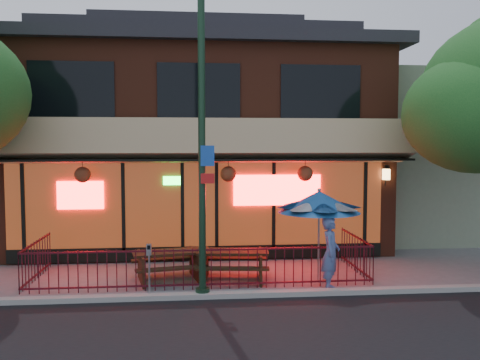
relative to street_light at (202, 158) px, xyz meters
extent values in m
plane|color=gray|center=(0.00, 0.40, -3.15)|extent=(80.00, 80.00, 0.00)
cube|color=#999993|center=(0.00, -0.10, -3.09)|extent=(80.00, 0.25, 0.12)
cube|color=maroon|center=(0.00, 7.60, 0.10)|extent=(12.00, 8.00, 6.50)
cube|color=#59230F|center=(0.00, 3.58, -1.50)|extent=(11.00, 0.06, 2.60)
cube|color=#FF0C0C|center=(2.30, 3.50, -1.05)|extent=(2.60, 0.04, 0.90)
cube|color=#FF0C0C|center=(-3.40, 3.50, -1.15)|extent=(1.30, 0.04, 0.80)
cube|color=tan|center=(0.00, 3.10, 0.40)|extent=(12.20, 1.33, 1.26)
cube|color=black|center=(-3.60, 3.58, 1.85)|extent=(2.40, 0.06, 1.60)
cube|color=black|center=(0.00, 3.58, 1.85)|extent=(2.40, 0.06, 1.60)
cube|color=black|center=(3.60, 3.58, 1.85)|extent=(2.40, 0.06, 1.60)
cube|color=black|center=(0.00, 3.55, -2.90)|extent=(11.00, 0.12, 0.40)
cube|color=#FFC672|center=(5.60, 3.42, -0.60)|extent=(0.18, 0.18, 0.32)
cube|color=gray|center=(9.00, 8.10, -0.15)|extent=(6.00, 7.00, 6.00)
cube|color=#470F1A|center=(0.00, 0.60, -2.20)|extent=(8.40, 0.04, 0.04)
cube|color=#470F1A|center=(0.00, 0.60, -3.03)|extent=(8.40, 0.04, 0.04)
cube|color=#470F1A|center=(-4.20, 1.90, -2.20)|extent=(0.04, 2.60, 0.04)
cube|color=#470F1A|center=(4.20, 1.90, -2.20)|extent=(0.04, 2.60, 0.04)
cylinder|color=#470F1A|center=(0.00, 0.60, -2.65)|extent=(0.02, 0.02, 1.00)
cylinder|color=#15301E|center=(0.00, 0.00, 0.35)|extent=(0.16, 0.16, 7.00)
cylinder|color=#15301E|center=(0.00, 0.00, -3.05)|extent=(0.32, 0.32, 0.20)
cube|color=#194CB2|center=(0.12, -0.15, 0.05)|extent=(0.30, 0.02, 0.45)
cube|color=red|center=(0.12, -0.15, -0.45)|extent=(0.30, 0.02, 0.22)
cube|color=#352213|center=(-1.50, 1.36, -2.79)|extent=(0.30, 1.26, 0.73)
cube|color=#352213|center=(-0.16, 1.62, -2.79)|extent=(0.30, 1.26, 0.73)
cube|color=#352213|center=(-0.83, 1.49, -2.42)|extent=(1.87, 1.06, 0.06)
cube|color=#352213|center=(-0.73, 0.96, -2.72)|extent=(1.79, 0.61, 0.05)
cube|color=#352213|center=(-0.93, 2.02, -2.72)|extent=(1.79, 0.61, 0.05)
cube|color=black|center=(0.10, 1.42, -2.78)|extent=(0.21, 1.30, 0.74)
cube|color=black|center=(1.49, 1.26, -2.78)|extent=(0.21, 1.30, 0.74)
cube|color=black|center=(0.80, 1.34, -2.41)|extent=(1.87, 0.95, 0.06)
cube|color=black|center=(0.73, 0.79, -2.71)|extent=(1.82, 0.49, 0.05)
cube|color=black|center=(0.86, 1.89, -2.71)|extent=(1.82, 0.49, 0.05)
cylinder|color=gray|center=(2.95, 1.10, -2.07)|extent=(0.05, 0.05, 2.16)
cone|color=#1A4D8F|center=(2.95, 1.10, -1.13)|extent=(2.06, 2.06, 0.54)
sphere|color=gray|center=(2.95, 1.10, -0.84)|extent=(0.10, 0.10, 0.10)
imported|color=#4E659D|center=(3.02, 0.25, -2.27)|extent=(0.63, 0.75, 1.76)
cylinder|color=gray|center=(-1.19, 0.00, -2.65)|extent=(0.05, 0.05, 1.00)
cube|color=gray|center=(-1.19, 0.00, -2.04)|extent=(0.11, 0.10, 0.26)
cube|color=black|center=(-1.19, -0.04, -1.98)|extent=(0.07, 0.01, 0.09)
camera|label=1|loc=(-0.24, -11.30, 0.30)|focal=38.00mm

